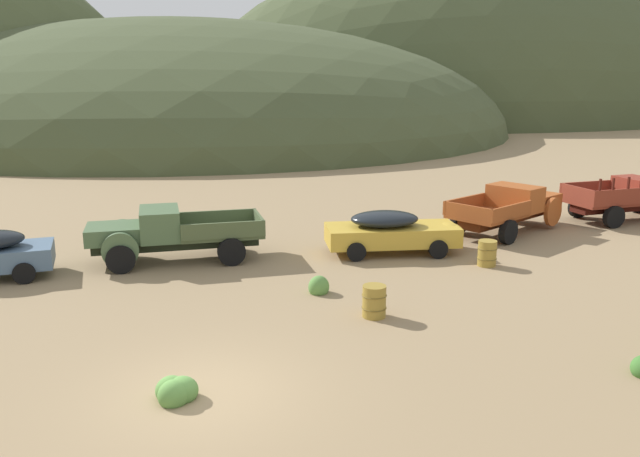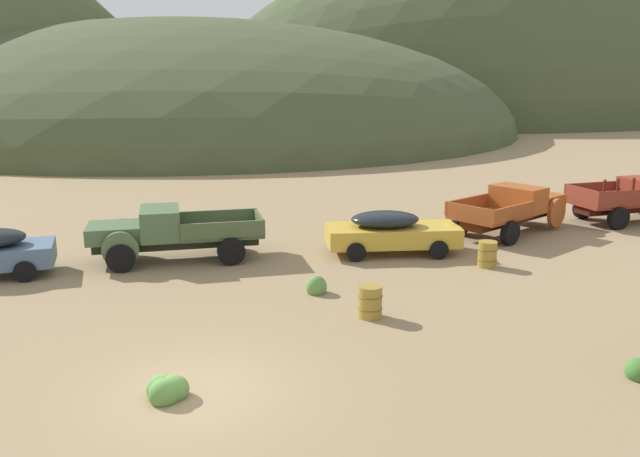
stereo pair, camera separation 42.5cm
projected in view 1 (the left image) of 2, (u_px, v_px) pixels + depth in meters
The scene contains 11 objects.
ground_plane at pixel (204, 393), 13.14m from camera, with size 300.00×300.00×0.00m, color #937A56.
hill_far_right at pixel (182, 127), 81.12m from camera, with size 75.93×84.74×25.88m, color #424C2D.
hill_center at pixel (483, 115), 104.44m from camera, with size 97.86×62.08×49.94m, color #424C2D.
truck_weathered_green at pixel (164, 234), 22.17m from camera, with size 6.22×3.22×1.89m.
car_faded_yellow at pixel (396, 231), 23.34m from camera, with size 5.33×3.34×1.57m.
truck_oxide_orange at pixel (512, 207), 26.75m from camera, with size 6.11×3.80×1.89m.
truck_rust_red at pixel (633, 197), 28.77m from camera, with size 5.85×2.92×2.16m.
oil_drum_by_truck at pixel (487, 253), 21.81m from camera, with size 0.67×0.67×0.89m.
oil_drum_foreground at pixel (374, 301), 17.19m from camera, with size 0.68×0.68×0.88m.
bush_lone_scrub at pixel (176, 392), 12.84m from camera, with size 0.84×0.82×0.62m.
bush_near_barrel at pixel (319, 287), 19.12m from camera, with size 0.64×0.58×0.69m.
Camera 1 is at (-3.05, -11.84, 6.36)m, focal length 35.89 mm.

